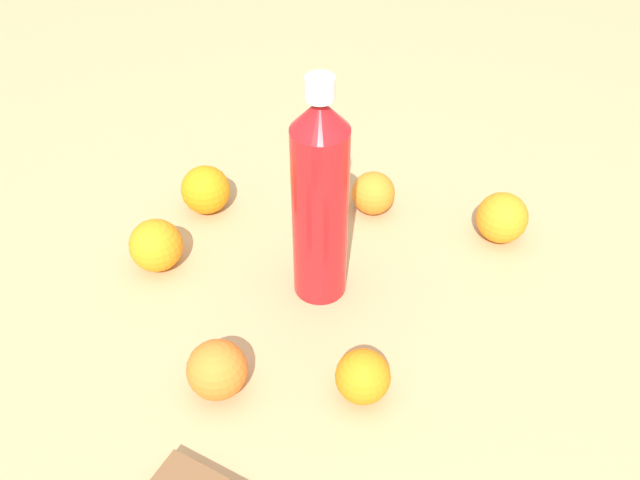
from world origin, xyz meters
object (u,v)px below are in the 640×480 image
at_px(orange_1, 156,245).
at_px(orange_3, 502,218).
at_px(water_bottle, 320,201).
at_px(orange_0, 373,193).
at_px(orange_2, 363,376).
at_px(orange_5, 216,369).
at_px(orange_4, 206,190).

relative_size(orange_1, orange_3, 0.99).
height_order(water_bottle, orange_0, water_bottle).
height_order(water_bottle, orange_2, water_bottle).
height_order(orange_3, orange_5, orange_3).
distance_m(orange_1, orange_2, 0.33).
xyz_separation_m(orange_1, orange_3, (0.39, -0.25, 0.00)).
bearing_deg(orange_2, orange_3, 12.30).
distance_m(water_bottle, orange_2, 0.20).
height_order(orange_0, orange_4, orange_4).
relative_size(water_bottle, orange_0, 4.83).
bearing_deg(orange_4, orange_1, -153.12).
height_order(orange_0, orange_1, orange_1).
bearing_deg(orange_1, orange_3, -33.19).
xyz_separation_m(orange_3, orange_5, (-0.44, 0.04, -0.00)).
relative_size(orange_0, orange_5, 0.93).
bearing_deg(water_bottle, orange_5, 170.64).
bearing_deg(orange_1, orange_0, -18.44).
xyz_separation_m(orange_2, orange_3, (0.32, 0.07, 0.00)).
height_order(orange_1, orange_3, same).
relative_size(orange_1, orange_2, 1.14).
xyz_separation_m(water_bottle, orange_5, (-0.19, -0.05, -0.11)).
relative_size(orange_1, orange_5, 1.04).
bearing_deg(orange_4, orange_2, -97.04).
bearing_deg(orange_2, orange_0, 44.67).
relative_size(water_bottle, orange_1, 4.30).
bearing_deg(orange_0, orange_5, -161.27).
bearing_deg(orange_0, orange_2, -135.33).
bearing_deg(orange_0, orange_1, 161.56).
relative_size(water_bottle, orange_2, 4.92).
bearing_deg(orange_5, orange_1, 76.87).
relative_size(orange_3, orange_4, 1.00).
relative_size(orange_4, orange_5, 1.04).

